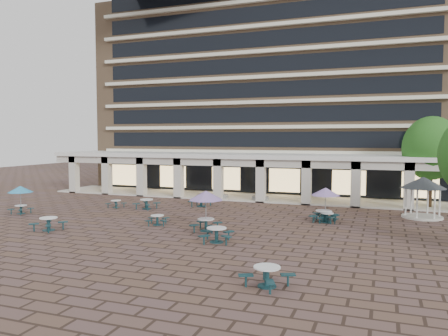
% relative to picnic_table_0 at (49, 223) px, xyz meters
% --- Properties ---
extents(ground, '(120.00, 120.00, 0.00)m').
position_rel_picnic_table_0_xyz_m(ground, '(7.50, 4.29, -0.50)').
color(ground, brown).
rests_on(ground, ground).
extents(apartment_building, '(40.00, 15.50, 25.20)m').
position_rel_picnic_table_0_xyz_m(apartment_building, '(7.50, 29.76, 12.10)').
color(apartment_building, '#8F7051').
rests_on(apartment_building, ground).
extents(retail_arcade, '(42.00, 6.60, 4.40)m').
position_rel_picnic_table_0_xyz_m(retail_arcade, '(7.50, 19.09, 2.50)').
color(retail_arcade, white).
rests_on(retail_arcade, ground).
extents(picnic_table_0, '(1.99, 1.99, 0.84)m').
position_rel_picnic_table_0_xyz_m(picnic_table_0, '(0.00, 0.00, 0.00)').
color(picnic_table_0, '#153741').
rests_on(picnic_table_0, ground).
extents(picnic_table_2, '(2.21, 2.21, 0.86)m').
position_rel_picnic_table_0_xyz_m(picnic_table_2, '(11.37, 0.74, 0.01)').
color(picnic_table_2, '#153741').
rests_on(picnic_table_2, ground).
extents(picnic_table_3, '(2.25, 2.25, 0.83)m').
position_rel_picnic_table_0_xyz_m(picnic_table_3, '(15.96, -5.50, -0.01)').
color(picnic_table_3, '#153741').
rests_on(picnic_table_3, ground).
extents(picnic_table_4, '(1.90, 1.90, 2.19)m').
position_rel_picnic_table_0_xyz_m(picnic_table_4, '(-6.50, 4.18, 1.36)').
color(picnic_table_4, '#153741').
rests_on(picnic_table_4, ground).
extents(picnic_table_5, '(1.84, 1.84, 0.69)m').
position_rel_picnic_table_0_xyz_m(picnic_table_5, '(5.77, 3.96, -0.09)').
color(picnic_table_5, '#153741').
rests_on(picnic_table_5, ground).
extents(picnic_table_6, '(2.25, 2.25, 2.60)m').
position_rel_picnic_table_0_xyz_m(picnic_table_6, '(9.65, 3.31, 1.71)').
color(picnic_table_6, '#153741').
rests_on(picnic_table_6, ground).
extents(picnic_table_8, '(2.04, 2.04, 0.83)m').
position_rel_picnic_table_0_xyz_m(picnic_table_8, '(1.61, 9.64, -0.01)').
color(picnic_table_8, '#153741').
rests_on(picnic_table_8, ground).
extents(picnic_table_9, '(2.02, 2.02, 0.87)m').
position_rel_picnic_table_0_xyz_m(picnic_table_9, '(5.40, 12.46, 0.01)').
color(picnic_table_9, '#153741').
rests_on(picnic_table_9, ground).
extents(picnic_table_10, '(1.73, 1.73, 0.70)m').
position_rel_picnic_table_0_xyz_m(picnic_table_10, '(16.60, 8.85, -0.09)').
color(picnic_table_10, '#153741').
rests_on(picnic_table_10, ground).
extents(picnic_table_11, '(2.09, 2.09, 2.41)m').
position_rel_picnic_table_0_xyz_m(picnic_table_11, '(16.41, 9.33, 1.54)').
color(picnic_table_11, '#153741').
rests_on(picnic_table_11, ground).
extents(picnic_table_12, '(1.57, 1.57, 0.64)m').
position_rel_picnic_table_0_xyz_m(picnic_table_12, '(-1.19, 9.32, -0.12)').
color(picnic_table_12, '#153741').
rests_on(picnic_table_12, ground).
extents(picnic_table_13, '(1.94, 1.94, 0.83)m').
position_rel_picnic_table_0_xyz_m(picnic_table_13, '(16.33, 9.01, -0.01)').
color(picnic_table_13, '#153741').
rests_on(picnic_table_13, ground).
extents(gazebo, '(3.28, 3.28, 3.05)m').
position_rel_picnic_table_0_xyz_m(gazebo, '(23.06, 13.20, 1.80)').
color(gazebo, beige).
rests_on(gazebo, ground).
extents(tree_east_c, '(4.69, 4.69, 7.81)m').
position_rel_picnic_table_0_xyz_m(tree_east_c, '(24.00, 18.29, 4.59)').
color(tree_east_c, '#3C2A18').
rests_on(tree_east_c, ground).
extents(planter_left, '(1.50, 0.60, 1.25)m').
position_rel_picnic_table_0_xyz_m(planter_left, '(5.35, 17.19, -0.00)').
color(planter_left, gray).
rests_on(planter_left, ground).
extents(planter_right, '(1.50, 0.71, 1.27)m').
position_rel_picnic_table_0_xyz_m(planter_right, '(9.41, 17.19, 0.01)').
color(planter_right, gray).
rests_on(planter_right, ground).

